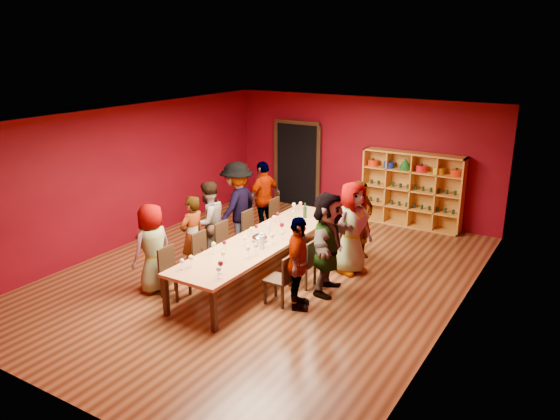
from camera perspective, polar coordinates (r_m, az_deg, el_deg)
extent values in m
cube|color=#502915|center=(10.51, -1.63, -6.87)|extent=(7.10, 9.10, 0.02)
cube|color=#5A040F|center=(13.87, 8.56, 5.50)|extent=(7.10, 0.02, 3.00)
cube|color=#5A040F|center=(6.91, -22.78, -7.99)|extent=(7.10, 0.02, 3.00)
cube|color=#5A040F|center=(12.21, -15.67, 3.43)|extent=(0.02, 9.10, 3.00)
cube|color=#5A040F|center=(8.67, 18.14, -2.38)|extent=(0.02, 9.10, 3.00)
cube|color=silver|center=(9.68, -1.78, 9.68)|extent=(7.10, 9.10, 0.02)
cube|color=tan|center=(10.23, -1.66, -3.14)|extent=(1.10, 4.50, 0.06)
cube|color=black|center=(9.10, -11.85, -8.80)|extent=(0.08, 0.08, 0.69)
cube|color=black|center=(12.35, 1.94, -1.35)|extent=(0.08, 0.08, 0.69)
cube|color=black|center=(8.52, -6.93, -10.45)|extent=(0.08, 0.08, 0.69)
cube|color=black|center=(11.92, 6.04, -2.13)|extent=(0.08, 0.08, 0.69)
cube|color=black|center=(14.67, 1.90, 4.73)|extent=(1.20, 0.14, 2.20)
cube|color=black|center=(14.41, 1.80, 9.15)|extent=(1.32, 0.06, 0.10)
cube|color=black|center=(14.94, -0.41, 4.97)|extent=(0.10, 0.06, 2.20)
cube|color=black|center=(14.31, 4.03, 4.37)|extent=(0.10, 0.06, 2.20)
cube|color=#BE7F2A|center=(13.72, 8.92, 2.78)|extent=(0.04, 0.40, 1.80)
cube|color=#BE7F2A|center=(13.04, 18.50, 1.31)|extent=(0.04, 0.40, 1.80)
cube|color=#BE7F2A|center=(13.14, 13.86, 5.77)|extent=(2.40, 0.40, 0.04)
cube|color=#BE7F2A|center=(13.58, 13.33, -1.51)|extent=(2.40, 0.40, 0.04)
cube|color=#BE7F2A|center=(13.51, 13.85, 2.25)|extent=(2.40, 0.02, 1.80)
cube|color=#BE7F2A|center=(13.45, 13.46, 0.22)|extent=(2.36, 0.38, 0.03)
cube|color=#BE7F2A|center=(13.33, 13.59, 2.07)|extent=(2.36, 0.38, 0.03)
cube|color=#BE7F2A|center=(13.22, 13.73, 3.95)|extent=(2.36, 0.38, 0.03)
cube|color=#BE7F2A|center=(13.52, 11.18, 2.44)|extent=(0.03, 0.38, 1.76)
cube|color=#BE7F2A|center=(13.33, 13.59, 2.07)|extent=(0.03, 0.38, 1.76)
cube|color=#BE7F2A|center=(13.17, 16.06, 1.69)|extent=(0.03, 0.38, 1.76)
cylinder|color=red|center=(13.53, 9.73, 4.89)|extent=(0.26, 0.26, 0.15)
sphere|color=black|center=(13.51, 9.75, 5.28)|extent=(0.05, 0.05, 0.05)
cylinder|color=#162C99|center=(13.39, 11.32, 4.67)|extent=(0.26, 0.26, 0.15)
sphere|color=black|center=(13.37, 11.34, 5.07)|extent=(0.05, 0.05, 0.05)
cylinder|color=#186223|center=(13.27, 12.92, 4.30)|extent=(0.26, 0.26, 0.08)
cone|color=#186223|center=(13.24, 12.97, 4.93)|extent=(0.24, 0.24, 0.22)
cylinder|color=red|center=(13.15, 14.58, 4.21)|extent=(0.26, 0.26, 0.15)
sphere|color=black|center=(13.13, 14.61, 4.62)|extent=(0.05, 0.05, 0.05)
cylinder|color=gold|center=(13.04, 16.26, 3.97)|extent=(0.26, 0.26, 0.15)
sphere|color=black|center=(13.02, 16.29, 4.38)|extent=(0.05, 0.05, 0.05)
cylinder|color=red|center=(12.95, 17.96, 3.73)|extent=(0.26, 0.26, 0.15)
sphere|color=black|center=(12.93, 18.00, 4.14)|extent=(0.05, 0.05, 0.05)
cylinder|color=black|center=(13.76, 9.46, 1.13)|extent=(0.07, 0.07, 0.10)
cylinder|color=black|center=(13.70, 10.17, 1.02)|extent=(0.07, 0.07, 0.10)
cylinder|color=black|center=(13.64, 10.89, 0.90)|extent=(0.07, 0.07, 0.10)
cylinder|color=black|center=(13.58, 11.62, 0.79)|extent=(0.07, 0.07, 0.10)
cylinder|color=black|center=(13.52, 12.35, 0.67)|extent=(0.07, 0.07, 0.10)
cylinder|color=black|center=(13.46, 13.09, 0.55)|extent=(0.07, 0.07, 0.10)
cylinder|color=black|center=(13.41, 13.84, 0.43)|extent=(0.07, 0.07, 0.10)
cylinder|color=black|center=(13.36, 14.59, 0.31)|extent=(0.07, 0.07, 0.10)
cylinder|color=black|center=(13.31, 15.35, 0.18)|extent=(0.07, 0.07, 0.10)
cylinder|color=black|center=(13.26, 16.11, 0.06)|extent=(0.07, 0.07, 0.10)
cylinder|color=black|center=(13.22, 16.88, -0.06)|extent=(0.07, 0.07, 0.10)
cylinder|color=black|center=(13.18, 17.65, -0.19)|extent=(0.07, 0.07, 0.10)
cylinder|color=black|center=(13.65, 9.55, 2.95)|extent=(0.07, 0.07, 0.10)
cylinder|color=black|center=(13.58, 10.27, 2.84)|extent=(0.07, 0.07, 0.10)
cylinder|color=black|center=(13.52, 11.00, 2.73)|extent=(0.07, 0.07, 0.10)
cylinder|color=black|center=(13.46, 11.74, 2.62)|extent=(0.07, 0.07, 0.10)
cylinder|color=black|center=(13.40, 12.48, 2.51)|extent=(0.07, 0.07, 0.10)
cylinder|color=black|center=(13.34, 13.22, 2.40)|extent=(0.07, 0.07, 0.10)
cylinder|color=black|center=(13.29, 13.98, 2.28)|extent=(0.07, 0.07, 0.10)
cylinder|color=black|center=(13.24, 14.74, 2.17)|extent=(0.07, 0.07, 0.10)
cylinder|color=black|center=(13.19, 15.50, 2.05)|extent=(0.07, 0.07, 0.10)
cylinder|color=black|center=(13.14, 16.27, 1.93)|extent=(0.07, 0.07, 0.10)
cylinder|color=black|center=(13.10, 17.05, 1.81)|extent=(0.07, 0.07, 0.10)
cylinder|color=black|center=(13.06, 17.83, 1.69)|extent=(0.07, 0.07, 0.10)
cube|color=black|center=(9.68, -10.89, -6.54)|extent=(0.42, 0.42, 0.04)
cube|color=black|center=(9.71, -11.81, -4.99)|extent=(0.04, 0.40, 0.44)
cube|color=black|center=(9.77, -12.23, -7.85)|extent=(0.04, 0.04, 0.41)
cube|color=black|center=(9.56, -10.73, -8.35)|extent=(0.04, 0.04, 0.41)
cube|color=black|center=(9.99, -10.89, -7.18)|extent=(0.04, 0.04, 0.41)
cube|color=black|center=(9.78, -9.40, -7.64)|extent=(0.04, 0.04, 0.41)
imported|color=beige|center=(9.87, -13.18, -3.89)|extent=(0.52, 0.83, 1.61)
cube|color=black|center=(10.29, -7.60, -4.90)|extent=(0.42, 0.42, 0.04)
cube|color=black|center=(10.32, -8.47, -3.44)|extent=(0.04, 0.40, 0.44)
cube|color=black|center=(10.36, -8.87, -6.15)|extent=(0.04, 0.04, 0.41)
cube|color=black|center=(10.16, -7.40, -6.57)|extent=(0.04, 0.04, 0.41)
cube|color=black|center=(10.60, -7.69, -5.54)|extent=(0.04, 0.04, 0.41)
cube|color=black|center=(10.40, -6.22, -5.94)|extent=(0.04, 0.04, 0.41)
imported|color=#515156|center=(10.38, -9.14, -2.71)|extent=(0.47, 0.61, 1.56)
cube|color=black|center=(10.80, -5.29, -3.73)|extent=(0.42, 0.42, 0.04)
cube|color=black|center=(10.83, -6.13, -2.35)|extent=(0.04, 0.40, 0.44)
cube|color=black|center=(10.86, -6.51, -4.93)|extent=(0.04, 0.04, 0.41)
cube|color=black|center=(10.66, -5.06, -5.31)|extent=(0.04, 0.04, 0.41)
cube|color=black|center=(11.11, -5.44, -4.38)|extent=(0.04, 0.04, 0.41)
cube|color=black|center=(10.92, -4.00, -4.73)|extent=(0.04, 0.04, 0.41)
imported|color=#5B8BBD|center=(10.97, -7.49, -1.26)|extent=(0.60, 0.88, 1.66)
cube|color=black|center=(11.49, -2.61, -2.36)|extent=(0.42, 0.42, 0.04)
cube|color=black|center=(11.51, -3.41, -1.07)|extent=(0.04, 0.40, 0.44)
cube|color=black|center=(11.53, -3.77, -3.50)|extent=(0.04, 0.04, 0.41)
cube|color=black|center=(11.35, -2.36, -3.83)|extent=(0.04, 0.04, 0.41)
cube|color=black|center=(11.79, -2.82, -3.01)|extent=(0.04, 0.04, 0.41)
cube|color=black|center=(11.61, -1.43, -3.31)|extent=(0.04, 0.04, 0.41)
imported|color=#BD7F87|center=(11.58, -4.50, 0.44)|extent=(0.55, 1.24, 1.89)
cube|color=black|center=(12.34, 0.15, -0.94)|extent=(0.42, 0.42, 0.04)
cube|color=black|center=(12.36, -0.60, 0.26)|extent=(0.04, 0.40, 0.44)
cube|color=black|center=(12.36, -0.93, -2.01)|extent=(0.04, 0.04, 0.41)
cube|color=black|center=(12.19, 0.42, -2.29)|extent=(0.04, 0.04, 0.41)
cube|color=black|center=(12.63, -0.10, -1.58)|extent=(0.04, 0.04, 0.41)
cube|color=black|center=(12.46, 1.23, -1.84)|extent=(0.04, 0.04, 0.41)
imported|color=white|center=(12.45, -1.68, 1.27)|extent=(0.63, 1.07, 1.71)
cube|color=black|center=(9.29, -0.11, -7.26)|extent=(0.42, 0.42, 0.04)
cube|color=black|center=(9.11, 0.92, -6.15)|extent=(0.04, 0.40, 0.44)
cube|color=black|center=(9.34, -1.56, -8.66)|extent=(0.04, 0.04, 0.41)
cube|color=black|center=(9.18, 0.25, -9.15)|extent=(0.04, 0.04, 0.41)
cube|color=black|center=(9.60, -0.44, -7.90)|extent=(0.04, 0.04, 0.41)
cube|color=black|center=(9.44, 1.33, -8.36)|extent=(0.04, 0.04, 0.41)
imported|color=silver|center=(8.98, 1.88, -5.61)|extent=(0.78, 1.03, 1.60)
cube|color=black|center=(9.94, 2.36, -5.59)|extent=(0.42, 0.42, 0.04)
cube|color=black|center=(9.76, 3.36, -4.51)|extent=(0.04, 0.40, 0.44)
cube|color=black|center=(9.97, 1.01, -6.91)|extent=(0.04, 0.04, 0.41)
cube|color=black|center=(9.82, 2.73, -7.33)|extent=(0.04, 0.04, 0.41)
cube|color=black|center=(10.24, 1.98, -6.24)|extent=(0.04, 0.04, 0.41)
cube|color=black|center=(10.09, 3.67, -6.63)|extent=(0.04, 0.04, 0.41)
imported|color=black|center=(9.54, 5.00, -3.46)|extent=(0.77, 1.77, 1.84)
cube|color=black|center=(10.78, 5.03, -3.76)|extent=(0.42, 0.42, 0.04)
cube|color=black|center=(10.62, 5.98, -2.74)|extent=(0.04, 0.40, 0.44)
cube|color=black|center=(10.79, 3.78, -4.99)|extent=(0.04, 0.04, 0.41)
cube|color=black|center=(10.65, 5.40, -5.34)|extent=(0.04, 0.04, 0.41)
cube|color=black|center=(11.08, 4.60, -4.41)|extent=(0.04, 0.04, 0.41)
cube|color=black|center=(10.94, 6.19, -4.75)|extent=(0.04, 0.04, 0.41)
imported|color=#5E91C1|center=(10.43, 7.54, -1.87)|extent=(0.76, 0.99, 1.79)
cube|color=black|center=(11.40, 6.68, -2.62)|extent=(0.42, 0.42, 0.04)
cube|color=black|center=(11.25, 7.60, -1.64)|extent=(0.04, 0.40, 0.44)
cube|color=black|center=(11.40, 5.50, -3.79)|extent=(0.04, 0.04, 0.41)
cube|color=black|center=(11.27, 7.05, -4.10)|extent=(0.04, 0.04, 0.41)
cube|color=black|center=(11.69, 6.24, -3.27)|extent=(0.04, 0.04, 0.41)
cube|color=black|center=(11.56, 7.76, -3.57)|extent=(0.04, 0.04, 0.41)
imported|color=#131836|center=(11.14, 8.42, -1.08)|extent=(0.64, 0.72, 1.63)
cylinder|color=white|center=(9.37, -3.35, -4.92)|extent=(0.07, 0.07, 0.01)
cylinder|color=white|center=(9.35, -3.36, -4.57)|extent=(0.01, 0.01, 0.12)
ellipsoid|color=white|center=(9.31, -3.37, -4.02)|extent=(0.09, 0.09, 0.10)
cylinder|color=white|center=(9.72, -5.82, -4.15)|extent=(0.06, 0.06, 0.01)
cylinder|color=white|center=(9.70, -5.83, -3.85)|extent=(0.01, 0.01, 0.10)
ellipsoid|color=#480711|center=(9.67, -5.84, -3.41)|extent=(0.07, 0.07, 0.08)
cylinder|color=white|center=(8.79, -6.21, -6.54)|extent=(0.07, 0.07, 0.01)
cylinder|color=white|center=(8.77, -6.22, -6.16)|extent=(0.01, 0.01, 0.12)
ellipsoid|color=#480711|center=(8.73, -6.24, -5.58)|extent=(0.09, 0.09, 0.10)
cylinder|color=white|center=(10.35, -3.02, -2.72)|extent=(0.06, 0.06, 0.01)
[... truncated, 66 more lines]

